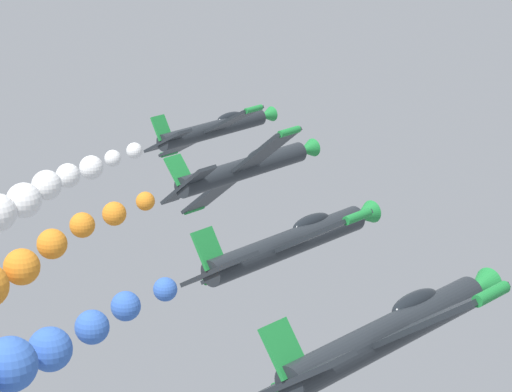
% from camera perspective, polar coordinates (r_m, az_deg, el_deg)
% --- Properties ---
extents(airplane_lead, '(8.51, 10.35, 5.00)m').
position_cam_1_polar(airplane_lead, '(76.07, -2.05, 3.35)').
color(airplane_lead, '#23282D').
extents(smoke_trail_lead, '(2.72, 14.01, 3.27)m').
position_cam_1_polar(smoke_trail_lead, '(66.23, -11.54, -0.30)').
color(smoke_trail_lead, white).
extents(airplane_left_inner, '(7.63, 10.35, 6.33)m').
position_cam_1_polar(airplane_left_inner, '(61.58, -0.53, 1.40)').
color(airplane_left_inner, '#23282D').
extents(airplane_right_inner, '(8.35, 10.35, 5.28)m').
position_cam_1_polar(airplane_right_inner, '(48.33, 1.69, -2.31)').
color(airplane_right_inner, '#23282D').
extents(airplane_left_outer, '(7.96, 10.35, 5.89)m').
position_cam_1_polar(airplane_left_outer, '(35.97, 6.65, -6.69)').
color(airplane_left_outer, '#23282D').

